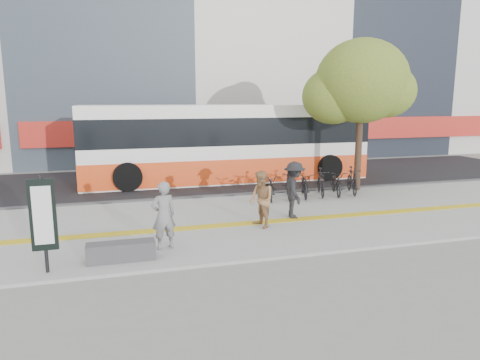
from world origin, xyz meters
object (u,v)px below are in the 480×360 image
object	(u,v)px
seated_woman	(164,215)
pedestrian_dark	(294,190)
bus	(227,145)
street_tree	(360,83)
bench	(121,251)
pedestrian_tan	(261,199)
signboard	(43,216)

from	to	relation	value
seated_woman	pedestrian_dark	xyz separation A→B (m)	(4.38, 1.87, 0.04)
bus	seated_woman	bearing A→B (deg)	-113.58
street_tree	bus	distance (m)	6.59
bench	pedestrian_tan	bearing A→B (deg)	22.74
bench	signboard	bearing A→B (deg)	-169.19
signboard	bus	world-z (taller)	bus
street_tree	signboard	bearing A→B (deg)	-150.93
seated_woman	pedestrian_dark	distance (m)	4.76
bench	pedestrian_dark	world-z (taller)	pedestrian_dark
bus	pedestrian_dark	xyz separation A→B (m)	(0.39, -7.26, -0.73)
bench	seated_woman	distance (m)	1.39
signboard	pedestrian_tan	distance (m)	6.06
bench	signboard	xyz separation A→B (m)	(-1.60, -0.31, 1.06)
street_tree	bus	bearing A→B (deg)	142.02
seated_woman	pedestrian_tan	xyz separation A→B (m)	(3.01, 1.14, -0.03)
seated_woman	pedestrian_tan	bearing A→B (deg)	-174.16
bus	pedestrian_tan	bearing A→B (deg)	-96.95
bench	seated_woman	world-z (taller)	seated_woman
signboard	bench	bearing A→B (deg)	10.81
bench	bus	xyz separation A→B (m)	(5.07, 9.70, 1.43)
bus	seated_woman	distance (m)	9.98
street_tree	pedestrian_tan	world-z (taller)	street_tree
street_tree	seated_woman	world-z (taller)	street_tree
bus	pedestrian_dark	bearing A→B (deg)	-86.89
street_tree	bench	bearing A→B (deg)	-148.38
signboard	street_tree	world-z (taller)	street_tree
street_tree	seated_woman	distance (m)	10.86
pedestrian_tan	pedestrian_dark	bearing A→B (deg)	107.56
pedestrian_tan	seated_woman	bearing A→B (deg)	-79.71
signboard	pedestrian_tan	bearing A→B (deg)	19.54
street_tree	pedestrian_tan	bearing A→B (deg)	-142.87
signboard	street_tree	distance (m)	13.40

